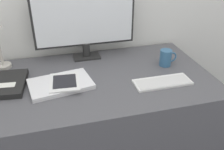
# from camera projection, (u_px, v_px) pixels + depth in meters

# --- Properties ---
(desk) EXTENTS (1.27, 0.76, 0.75)m
(desk) POSITION_uv_depth(u_px,v_px,m) (103.00, 127.00, 1.63)
(desk) COLOR #4C4C51
(desk) RESTS_ON ground_plane
(monitor) EXTENTS (0.65, 0.11, 0.42)m
(monitor) POSITION_uv_depth(u_px,v_px,m) (85.00, 23.00, 1.57)
(monitor) COLOR #262626
(monitor) RESTS_ON desk
(keyboard) EXTENTS (0.32, 0.12, 0.01)m
(keyboard) POSITION_uv_depth(u_px,v_px,m) (162.00, 82.00, 1.38)
(keyboard) COLOR silver
(keyboard) RESTS_ON desk
(laptop) EXTENTS (0.36, 0.27, 0.02)m
(laptop) POSITION_uv_depth(u_px,v_px,m) (61.00, 84.00, 1.36)
(laptop) COLOR silver
(laptop) RESTS_ON desk
(ereader) EXTENTS (0.17, 0.21, 0.01)m
(ereader) POSITION_uv_depth(u_px,v_px,m) (65.00, 82.00, 1.34)
(ereader) COLOR white
(ereader) RESTS_ON laptop
(notebook) EXTENTS (0.24, 0.29, 0.03)m
(notebook) POSITION_uv_depth(u_px,v_px,m) (5.00, 84.00, 1.35)
(notebook) COLOR black
(notebook) RESTS_ON desk
(coffee_mug) EXTENTS (0.11, 0.07, 0.10)m
(coffee_mug) POSITION_uv_depth(u_px,v_px,m) (166.00, 58.00, 1.55)
(coffee_mug) COLOR #336089
(coffee_mug) RESTS_ON desk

